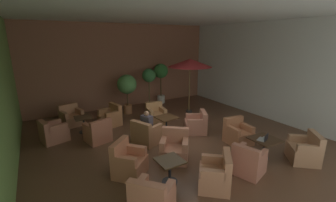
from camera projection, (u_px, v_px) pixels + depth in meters
name	position (u px, v px, depth m)	size (l,w,h in m)	color
ground_plane	(175.00, 139.00, 7.99)	(9.51, 9.76, 0.02)	brown
wall_back_brick	(124.00, 66.00, 11.46)	(9.51, 0.08, 4.13)	#8F5941
wall_right_plain	(268.00, 71.00, 9.75)	(0.08, 9.76, 4.13)	silver
ceiling_slab	(176.00, 13.00, 6.88)	(9.51, 9.76, 0.06)	silver
cafe_table_front_left	(264.00, 143.00, 6.61)	(0.78, 0.78, 0.60)	black
armchair_front_left_north	(238.00, 134.00, 7.63)	(0.81, 0.85, 0.84)	#A96844
armchair_front_left_east	(248.00, 162.00, 5.86)	(0.90, 0.89, 0.85)	#AE6851
armchair_front_left_south	(305.00, 151.00, 6.48)	(1.07, 1.08, 0.86)	#AA7753
cafe_table_front_right	(166.00, 120.00, 8.46)	(0.76, 0.76, 0.60)	black
armchair_front_right_north	(196.00, 124.00, 8.53)	(1.06, 1.08, 0.80)	#AF6C55
armchair_front_right_east	(156.00, 115.00, 9.50)	(0.80, 0.84, 0.83)	#AB784A
armchair_front_right_south	(146.00, 134.00, 7.63)	(1.02, 1.04, 0.82)	#A76F4A
cafe_table_mid_center	(170.00, 166.00, 5.49)	(0.62, 0.62, 0.60)	black
armchair_mid_center_north	(216.00, 175.00, 5.34)	(1.07, 1.08, 0.87)	#B67551
armchair_mid_center_east	(175.00, 149.00, 6.57)	(1.08, 1.07, 0.90)	#B16E53
armchair_mid_center_south	(129.00, 163.00, 5.82)	(1.05, 1.05, 0.92)	#B16747
armchair_mid_center_west	(152.00, 200.00, 4.51)	(1.05, 1.06, 0.85)	#B3694C
cafe_table_rear_right	(84.00, 121.00, 8.47)	(0.62, 0.62, 0.60)	black
armchair_rear_right_north	(53.00, 133.00, 7.74)	(0.94, 0.89, 0.79)	#AB664E
armchair_rear_right_east	(98.00, 133.00, 7.73)	(0.89, 0.89, 0.83)	#B4674C
armchair_rear_right_south	(111.00, 118.00, 9.23)	(0.88, 0.91, 0.85)	#AB6D42
armchair_rear_right_west	(71.00, 118.00, 9.25)	(0.94, 0.95, 0.83)	#B57650
patio_umbrella_tall_red	(190.00, 63.00, 10.36)	(2.01, 2.01, 2.53)	#2D2D2D
potted_tree_left_corner	(127.00, 86.00, 10.40)	(0.89, 0.89, 1.84)	#AC6A40
potted_tree_mid_left	(149.00, 81.00, 11.01)	(0.66, 0.66, 2.03)	#AC6A44
potted_tree_mid_right	(161.00, 75.00, 12.10)	(0.76, 0.76, 2.14)	silver
patron_blue_shirt	(147.00, 122.00, 7.54)	(0.35, 0.42, 0.67)	#413B45
iced_drink_cup	(264.00, 139.00, 6.47)	(0.08, 0.08, 0.11)	white
open_laptop	(264.00, 138.00, 6.49)	(0.37, 0.32, 0.20)	#9EA0A5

